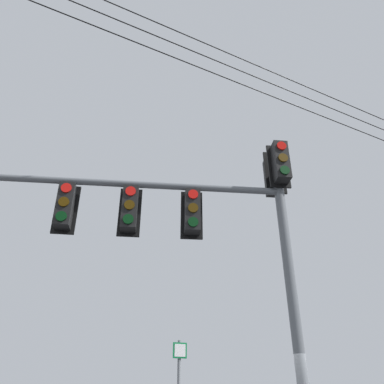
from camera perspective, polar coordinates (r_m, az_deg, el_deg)
name	(u,v)px	position (r m, az deg, el deg)	size (l,w,h in m)	color
signal_mast_assembly	(212,224)	(7.60, 2.91, -4.68)	(1.02, 5.96, 6.72)	slate
overhead_wire_span	(294,93)	(10.60, 14.83, 14.02)	(5.86, 19.04, 1.04)	black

